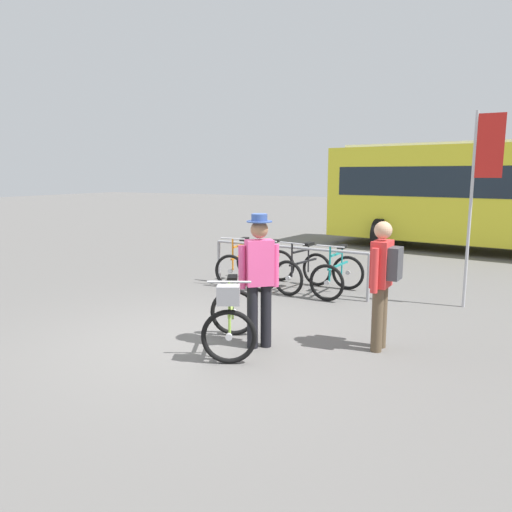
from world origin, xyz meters
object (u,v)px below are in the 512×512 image
Objects in this scene: featured_bicycle at (231,317)px; banner_flag at (482,173)px; racked_bike_black at (303,272)px; racked_bike_teal at (338,275)px; racked_bike_orange at (241,265)px; bus_distant at (512,191)px; person_with_featured_bike at (259,275)px; pedestrian_with_backpack at (383,278)px; racked_bike_red at (271,268)px.

featured_bicycle is 4.75m from banner_flag.
racked_bike_teal is at bearing -2.38° from racked_bike_black.
racked_bike_orange is 4.75m from banner_flag.
racked_bike_orange is 8.35m from bus_distant.
banner_flag reaches higher than person_with_featured_bike.
pedestrian_with_backpack reaches higher than racked_bike_black.
racked_bike_red is at bearing -121.58° from bus_distant.
featured_bicycle is at bearing -106.52° from bus_distant.
pedestrian_with_backpack is at bearing -60.82° from racked_bike_teal.
person_with_featured_bike is 0.17× the size of bus_distant.
pedestrian_with_backpack is at bearing -98.35° from bus_distant.
person_with_featured_bike is at bearing -124.97° from banner_flag.
racked_bike_orange is 0.92× the size of featured_bicycle.
racked_bike_teal is 0.69× the size of pedestrian_with_backpack.
banner_flag is (2.97, 0.18, 1.86)m from racked_bike_black.
bus_distant is at bearing 68.07° from racked_bike_teal.
bus_distant reaches higher than pedestrian_with_backpack.
bus_distant reaches higher than person_with_featured_bike.
racked_bike_red is at bearing -2.38° from racked_bike_orange.
bus_distant is at bearing 63.05° from racked_bike_black.
racked_bike_red and racked_bike_black have the same top height.
person_with_featured_bike is at bearing 48.58° from featured_bicycle.
banner_flag is (3.67, 0.15, 1.86)m from racked_bike_red.
pedestrian_with_backpack is at bearing 24.38° from person_with_featured_bike.
pedestrian_with_backpack is 9.35m from bus_distant.
racked_bike_orange is 1.00× the size of racked_bike_red.
pedestrian_with_backpack is 3.09m from banner_flag.
racked_bike_teal is 2.87m from pedestrian_with_backpack.
banner_flag is (2.31, 3.30, 1.28)m from person_with_featured_bike.
person_with_featured_bike is at bearing -77.96° from racked_bike_black.
pedestrian_with_backpack is 0.51× the size of banner_flag.
racked_bike_red is 1.40m from racked_bike_teal.
pedestrian_with_backpack is at bearing -42.22° from racked_bike_red.
racked_bike_orange is 4.34m from pedestrian_with_backpack.
featured_bicycle is 0.39× the size of banner_flag.
racked_bike_orange is at bearing 177.62° from racked_bike_black.
racked_bike_red is 0.92× the size of featured_bicycle.
featured_bicycle is 0.77× the size of pedestrian_with_backpack.
banner_flag is at bearing -93.94° from bus_distant.
racked_bike_red is at bearing 177.62° from racked_bike_teal.
banner_flag is at bearing 5.19° from racked_bike_teal.
racked_bike_black is at bearing 96.98° from featured_bicycle.
racked_bike_red is at bearing 177.62° from racked_bike_black.
bus_distant reaches higher than racked_bike_red.
racked_bike_teal is at bearing -2.38° from racked_bike_red.
pedestrian_with_backpack is (1.37, -2.45, 0.57)m from racked_bike_teal.
racked_bike_black and racked_bike_teal have the same top height.
racked_bike_black is 0.12× the size of bus_distant.
featured_bicycle is 0.73× the size of person_with_featured_bike.
racked_bike_teal is 0.65× the size of person_with_featured_bike.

